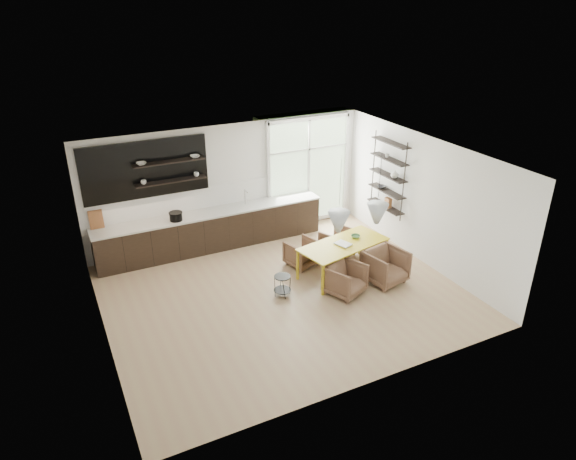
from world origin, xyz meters
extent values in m
cube|color=tan|center=(0.00, 0.00, -0.01)|extent=(7.00, 6.00, 0.01)
cube|color=white|center=(0.00, 3.00, 1.45)|extent=(7.00, 0.02, 2.90)
cube|color=white|center=(-3.50, 0.00, 1.45)|extent=(0.02, 6.00, 2.90)
cube|color=white|center=(3.50, 0.00, 1.45)|extent=(0.02, 6.00, 2.90)
cube|color=white|center=(0.00, 0.00, 2.90)|extent=(7.00, 6.00, 0.01)
cube|color=#B2D1A5|center=(2.15, 2.97, 1.45)|extent=(2.20, 0.02, 2.70)
cube|color=silver|center=(2.15, 2.94, 1.45)|extent=(2.30, 0.08, 2.80)
cone|color=silver|center=(0.95, -0.50, 1.65)|extent=(0.44, 0.44, 0.42)
cone|color=silver|center=(1.85, -0.50, 1.65)|extent=(0.44, 0.44, 0.42)
cylinder|color=black|center=(0.95, -0.50, 2.46)|extent=(0.01, 0.01, 0.89)
cylinder|color=black|center=(1.85, -0.50, 2.46)|extent=(0.01, 0.01, 0.89)
cube|color=black|center=(-0.60, 2.67, 0.45)|extent=(5.50, 0.65, 0.90)
cube|color=silver|center=(-0.60, 2.67, 0.92)|extent=(5.54, 0.69, 0.04)
cube|color=white|center=(-0.60, 2.98, 1.20)|extent=(5.50, 0.02, 0.55)
cube|color=black|center=(-1.95, 2.96, 2.10)|extent=(2.80, 0.06, 1.30)
cube|color=black|center=(-1.45, 2.82, 2.25)|extent=(1.60, 0.28, 0.03)
cube|color=black|center=(-1.45, 2.82, 1.80)|extent=(1.60, 0.28, 0.03)
cube|color=#975E34|center=(-3.15, 2.90, 1.15)|extent=(0.30, 0.10, 0.42)
cylinder|color=silver|center=(0.30, 2.77, 1.12)|extent=(0.02, 0.02, 0.40)
imported|color=white|center=(-2.05, 2.82, 2.29)|extent=(0.22, 0.22, 0.05)
imported|color=white|center=(-0.85, 2.82, 2.29)|extent=(0.22, 0.22, 0.05)
imported|color=white|center=(-2.05, 2.82, 1.86)|extent=(0.12, 0.12, 0.10)
imported|color=white|center=(-0.85, 2.82, 1.86)|extent=(0.12, 0.12, 0.10)
cylinder|color=black|center=(-1.48, 2.55, 1.03)|extent=(0.29, 0.29, 0.18)
cube|color=black|center=(3.36, 0.60, 1.70)|extent=(0.02, 0.02, 1.90)
cube|color=black|center=(3.36, 1.80, 1.70)|extent=(0.02, 0.02, 1.90)
cube|color=black|center=(3.36, 1.20, 0.90)|extent=(0.26, 1.20, 0.02)
cube|color=black|center=(3.36, 1.20, 1.30)|extent=(0.26, 1.20, 0.02)
cube|color=black|center=(3.36, 1.20, 1.70)|extent=(0.26, 1.20, 0.02)
cube|color=black|center=(3.36, 1.20, 2.10)|extent=(0.26, 1.20, 0.03)
cube|color=black|center=(3.36, 1.20, 2.50)|extent=(0.26, 1.20, 0.03)
imported|color=white|center=(3.36, 0.95, 1.81)|extent=(0.18, 0.18, 0.19)
imported|color=#333338|center=(3.36, 1.40, 1.34)|extent=(0.22, 0.22, 0.05)
imported|color=white|center=(3.36, 1.30, 2.16)|extent=(0.10, 0.10, 0.09)
cube|color=#975E34|center=(3.36, 1.10, 1.03)|extent=(0.10, 0.18, 0.24)
cube|color=gold|center=(1.55, 0.20, 0.71)|extent=(2.14, 1.29, 0.03)
cube|color=gold|center=(0.70, -0.39, 0.35)|extent=(0.05, 0.05, 0.70)
cube|color=gold|center=(0.53, 0.40, 0.35)|extent=(0.05, 0.05, 0.70)
cube|color=gold|center=(2.56, 0.01, 0.35)|extent=(0.05, 0.05, 0.70)
cube|color=gold|center=(2.40, 0.79, 0.35)|extent=(0.05, 0.05, 0.70)
imported|color=brown|center=(0.93, 0.94, 0.30)|extent=(0.79, 0.80, 0.60)
imported|color=brown|center=(1.91, 0.98, 0.33)|extent=(0.93, 0.94, 0.65)
imported|color=brown|center=(1.15, -0.53, 0.33)|extent=(0.94, 0.95, 0.66)
imported|color=brown|center=(2.17, -0.51, 0.37)|extent=(0.93, 0.95, 0.74)
cylinder|color=black|center=(-0.04, -0.04, 0.44)|extent=(0.34, 0.34, 0.02)
cylinder|color=black|center=(-0.04, -0.04, 0.13)|extent=(0.36, 0.36, 0.02)
cylinder|color=black|center=(0.11, -0.08, 0.22)|extent=(0.01, 0.01, 0.44)
cylinder|color=black|center=(0.00, 0.11, 0.22)|extent=(0.01, 0.01, 0.44)
cylinder|color=black|center=(-0.19, 0.00, 0.22)|extent=(0.01, 0.01, 0.44)
cylinder|color=black|center=(-0.08, -0.19, 0.22)|extent=(0.01, 0.01, 0.44)
imported|color=white|center=(1.39, 0.12, 0.74)|extent=(0.34, 0.40, 0.03)
imported|color=#538453|center=(1.94, 0.34, 0.76)|extent=(0.25, 0.25, 0.06)
camera|label=1|loc=(-3.92, -8.15, 5.71)|focal=32.00mm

